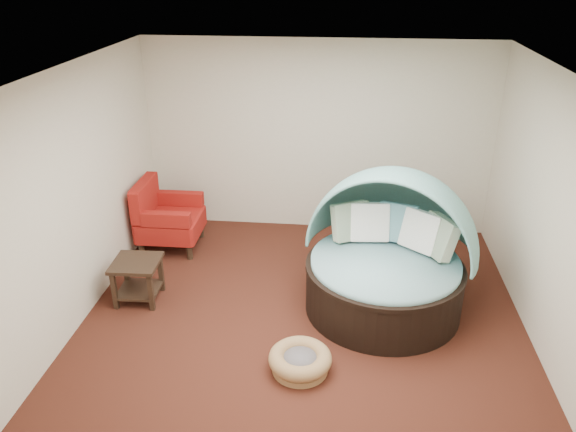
# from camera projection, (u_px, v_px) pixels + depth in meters

# --- Properties ---
(floor) EXTENTS (5.00, 5.00, 0.00)m
(floor) POSITION_uv_depth(u_px,v_px,m) (303.00, 319.00, 6.44)
(floor) COLOR #421C13
(floor) RESTS_ON ground
(wall_back) EXTENTS (5.00, 0.00, 5.00)m
(wall_back) POSITION_uv_depth(u_px,v_px,m) (318.00, 138.00, 8.11)
(wall_back) COLOR beige
(wall_back) RESTS_ON floor
(wall_front) EXTENTS (5.00, 0.00, 5.00)m
(wall_front) POSITION_uv_depth(u_px,v_px,m) (273.00, 367.00, 3.60)
(wall_front) COLOR beige
(wall_front) RESTS_ON floor
(wall_left) EXTENTS (0.00, 5.00, 5.00)m
(wall_left) POSITION_uv_depth(u_px,v_px,m) (75.00, 199.00, 6.09)
(wall_left) COLOR beige
(wall_left) RESTS_ON floor
(wall_right) EXTENTS (0.00, 5.00, 5.00)m
(wall_right) POSITION_uv_depth(u_px,v_px,m) (553.00, 219.00, 5.61)
(wall_right) COLOR beige
(wall_right) RESTS_ON floor
(ceiling) EXTENTS (5.00, 5.00, 0.00)m
(ceiling) POSITION_uv_depth(u_px,v_px,m) (306.00, 72.00, 5.26)
(ceiling) COLOR white
(ceiling) RESTS_ON wall_back
(canopy_daybed) EXTENTS (2.31, 2.27, 1.67)m
(canopy_daybed) POSITION_uv_depth(u_px,v_px,m) (389.00, 247.00, 6.41)
(canopy_daybed) COLOR black
(canopy_daybed) RESTS_ON floor
(pet_basket) EXTENTS (0.82, 0.82, 0.22)m
(pet_basket) POSITION_uv_depth(u_px,v_px,m) (300.00, 361.00, 5.61)
(pet_basket) COLOR #997445
(pet_basket) RESTS_ON floor
(red_armchair) EXTENTS (0.85, 0.86, 0.99)m
(red_armchair) POSITION_uv_depth(u_px,v_px,m) (166.00, 217.00, 7.88)
(red_armchair) COLOR black
(red_armchair) RESTS_ON floor
(side_table) EXTENTS (0.56, 0.56, 0.52)m
(side_table) POSITION_uv_depth(u_px,v_px,m) (137.00, 275.00, 6.69)
(side_table) COLOR black
(side_table) RESTS_ON floor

